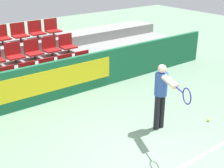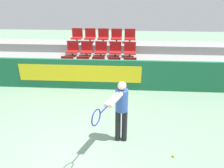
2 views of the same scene
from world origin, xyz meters
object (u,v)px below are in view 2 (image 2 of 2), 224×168
stadium_chair_13 (117,36)px  stadium_chair_4 (130,67)px  stadium_chair_6 (87,50)px  stadium_chair_1 (83,66)px  stadium_chair_2 (98,66)px  stadium_chair_11 (90,36)px  stadium_chair_14 (130,37)px  stadium_chair_10 (77,36)px  tennis_player (120,108)px  stadium_chair_9 (130,50)px  stadium_chair_7 (101,50)px  tennis_ball (174,156)px  stadium_chair_8 (115,50)px  stadium_chair_3 (114,66)px  stadium_chair_5 (73,49)px  stadium_chair_12 (103,36)px  stadium_chair_0 (67,65)px

stadium_chair_13 → stadium_chair_4: bearing=-73.5°
stadium_chair_6 → stadium_chair_1: bearing=-90.0°
stadium_chair_2 → stadium_chair_11: bearing=106.5°
stadium_chair_13 → stadium_chair_14: same height
stadium_chair_10 → tennis_player: stadium_chair_10 is taller
stadium_chair_9 → stadium_chair_14: (0.00, 1.03, 0.36)m
stadium_chair_13 → stadium_chair_9: bearing=-59.3°
stadium_chair_4 → stadium_chair_10: stadium_chair_10 is taller
stadium_chair_1 → stadium_chair_13: size_ratio=1.00×
stadium_chair_6 → stadium_chair_14: 2.13m
stadium_chair_7 → tennis_ball: stadium_chair_7 is taller
stadium_chair_4 → stadium_chair_8: stadium_chair_8 is taller
stadium_chair_1 → stadium_chair_9: bearing=29.4°
stadium_chair_3 → stadium_chair_11: size_ratio=1.00×
stadium_chair_13 → stadium_chair_6: bearing=-139.8°
stadium_chair_7 → stadium_chair_4: bearing=-40.2°
stadium_chair_1 → stadium_chair_4: 1.83m
stadium_chair_8 → stadium_chair_9: size_ratio=1.00×
stadium_chair_10 → stadium_chair_11: (0.61, 0.00, 0.00)m
stadium_chair_10 → stadium_chair_14: same height
stadium_chair_9 → tennis_player: 4.70m
stadium_chair_8 → stadium_chair_13: (0.00, 1.03, 0.36)m
stadium_chair_4 → stadium_chair_8: bearing=120.7°
stadium_chair_7 → stadium_chair_13: 1.25m
stadium_chair_5 → stadium_chair_3: bearing=-29.4°
stadium_chair_5 → stadium_chair_12: (1.22, 1.03, 0.36)m
stadium_chair_2 → stadium_chair_13: size_ratio=1.00×
stadium_chair_7 → tennis_player: (0.95, -4.70, -0.03)m
stadium_chair_1 → stadium_chair_6: 1.09m
stadium_chair_11 → stadium_chair_14: size_ratio=1.00×
tennis_player → tennis_ball: (1.21, -0.45, -0.92)m
stadium_chair_6 → stadium_chair_10: bearing=120.7°
stadium_chair_8 → stadium_chair_9: (0.61, 0.00, 0.00)m
stadium_chair_0 → stadium_chair_5: stadium_chair_5 is taller
stadium_chair_8 → stadium_chair_10: 2.13m
stadium_chair_2 → stadium_chair_8: 1.25m
stadium_chair_13 → tennis_player: stadium_chair_13 is taller
stadium_chair_7 → tennis_player: tennis_player is taller
stadium_chair_4 → stadium_chair_5: bearing=157.1°
stadium_chair_11 → stadium_chair_1: bearing=-90.0°
stadium_chair_10 → stadium_chair_9: bearing=-22.9°
stadium_chair_13 → tennis_ball: (1.56, -6.18, -1.31)m
stadium_chair_1 → tennis_player: size_ratio=0.38×
stadium_chair_11 → stadium_chair_12: 0.61m
stadium_chair_8 → stadium_chair_12: bearing=120.7°
stadium_chair_5 → stadium_chair_12: stadium_chair_12 is taller
stadium_chair_4 → tennis_ball: stadium_chair_4 is taller
stadium_chair_2 → stadium_chair_4: size_ratio=1.00×
stadium_chair_13 → tennis_player: size_ratio=0.38×
stadium_chair_6 → stadium_chair_13: (1.22, 1.03, 0.36)m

